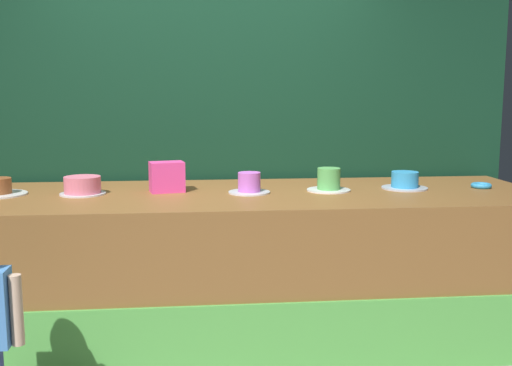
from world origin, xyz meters
The scene contains 8 objects.
stage_platform centered at (0.00, 0.59, 0.47)m, with size 4.28×1.21×0.94m.
curtain_backdrop centered at (0.00, 1.29, 1.45)m, with size 4.53×0.08×2.90m, color #113823.
pink_box centered at (-0.26, 0.69, 1.04)m, with size 0.21×0.14×0.19m, color #F9439D.
donut centered at (1.82, 0.63, 0.96)m, with size 0.13×0.13×0.03m, color #3399D8.
cake_center_left centered at (-0.78, 0.64, 1.00)m, with size 0.28×0.28×0.11m.
cake_center_right centered at (0.26, 0.58, 1.00)m, with size 0.26×0.26×0.13m.
cake_right centered at (0.78, 0.62, 1.01)m, with size 0.28×0.28×0.15m.
cake_far_right centered at (1.30, 0.66, 0.99)m, with size 0.30×0.30×0.11m.
Camera 1 is at (-0.07, -3.12, 1.57)m, focal length 41.85 mm.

